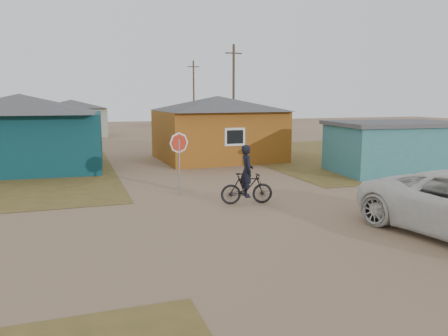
# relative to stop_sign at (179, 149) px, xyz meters

# --- Properties ---
(ground) EXTENTS (120.00, 120.00, 0.00)m
(ground) POSITION_rel_stop_sign_xyz_m (2.11, -4.84, -1.82)
(ground) COLOR #8B6C50
(grass_ne) EXTENTS (20.00, 18.00, 0.00)m
(grass_ne) POSITION_rel_stop_sign_xyz_m (16.11, 8.16, -1.81)
(grass_ne) COLOR brown
(grass_ne) RESTS_ON ground
(house_teal) EXTENTS (8.93, 7.08, 4.00)m
(house_teal) POSITION_rel_stop_sign_xyz_m (-6.39, 8.66, 0.23)
(house_teal) COLOR #092F36
(house_teal) RESTS_ON ground
(house_yellow) EXTENTS (7.72, 6.76, 3.90)m
(house_yellow) POSITION_rel_stop_sign_xyz_m (4.61, 9.16, 0.18)
(house_yellow) COLOR #8D4F15
(house_yellow) RESTS_ON ground
(shed_turquoise) EXTENTS (6.71, 4.93, 2.60)m
(shed_turquoise) POSITION_rel_stop_sign_xyz_m (11.61, 1.66, -0.51)
(shed_turquoise) COLOR teal
(shed_turquoise) RESTS_ON ground
(house_pale_west) EXTENTS (7.04, 6.15, 3.60)m
(house_pale_west) POSITION_rel_stop_sign_xyz_m (-3.89, 29.16, 0.04)
(house_pale_west) COLOR gray
(house_pale_west) RESTS_ON ground
(house_beige_east) EXTENTS (6.95, 6.05, 3.60)m
(house_beige_east) POSITION_rel_stop_sign_xyz_m (12.11, 35.16, 0.04)
(house_beige_east) COLOR tan
(house_beige_east) RESTS_ON ground
(house_pale_north) EXTENTS (6.28, 5.81, 3.40)m
(house_pale_north) POSITION_rel_stop_sign_xyz_m (-11.89, 41.16, -0.07)
(house_pale_north) COLOR gray
(house_pale_north) RESTS_ON ground
(utility_pole_near) EXTENTS (1.40, 0.20, 8.00)m
(utility_pole_near) POSITION_rel_stop_sign_xyz_m (8.61, 17.16, 2.32)
(utility_pole_near) COLOR #4A3A2C
(utility_pole_near) RESTS_ON ground
(utility_pole_far) EXTENTS (1.40, 0.20, 8.00)m
(utility_pole_far) POSITION_rel_stop_sign_xyz_m (9.61, 33.16, 2.32)
(utility_pole_far) COLOR #4A3A2C
(utility_pole_far) RESTS_ON ground
(stop_sign) EXTENTS (0.81, 0.13, 2.48)m
(stop_sign) POSITION_rel_stop_sign_xyz_m (0.00, 0.00, 0.00)
(stop_sign) COLOR gray
(stop_sign) RESTS_ON ground
(cyclist) EXTENTS (1.96, 0.85, 2.14)m
(cyclist) POSITION_rel_stop_sign_xyz_m (1.96, -2.18, -1.04)
(cyclist) COLOR black
(cyclist) RESTS_ON ground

